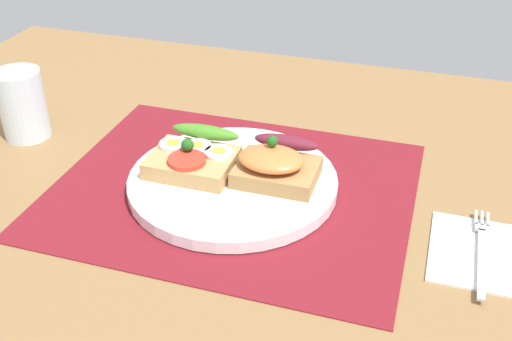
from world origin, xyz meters
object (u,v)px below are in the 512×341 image
at_px(plate, 233,182).
at_px(fork, 482,249).
at_px(napkin, 489,254).
at_px(sandwich_egg_tomato, 194,156).
at_px(drinking_glass, 22,104).
at_px(sandwich_salmon, 276,164).

xyz_separation_m(plate, fork, (0.29, -0.04, -0.00)).
xyz_separation_m(napkin, fork, (-0.01, 0.00, 0.00)).
bearing_deg(sandwich_egg_tomato, fork, -7.47).
height_order(sandwich_egg_tomato, drinking_glass, drinking_glass).
bearing_deg(drinking_glass, napkin, -7.39).
relative_size(sandwich_egg_tomato, sandwich_salmon, 1.06).
bearing_deg(sandwich_salmon, drinking_glass, 175.66).
height_order(sandwich_egg_tomato, fork, sandwich_egg_tomato).
xyz_separation_m(sandwich_salmon, fork, (0.24, -0.05, -0.03)).
bearing_deg(sandwich_salmon, fork, -12.19).
distance_m(sandwich_salmon, drinking_glass, 0.38).
relative_size(plate, sandwich_salmon, 2.64).
distance_m(napkin, fork, 0.01).
relative_size(plate, fork, 1.70).
xyz_separation_m(fork, drinking_glass, (-0.62, 0.08, 0.04)).
relative_size(sandwich_salmon, napkin, 0.79).
relative_size(plate, napkin, 2.07).
relative_size(plate, drinking_glass, 2.63).
xyz_separation_m(sandwich_egg_tomato, fork, (0.35, -0.05, -0.03)).
bearing_deg(fork, sandwich_egg_tomato, 172.53).
xyz_separation_m(sandwich_salmon, napkin, (0.25, -0.05, -0.04)).
bearing_deg(fork, plate, 172.61).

